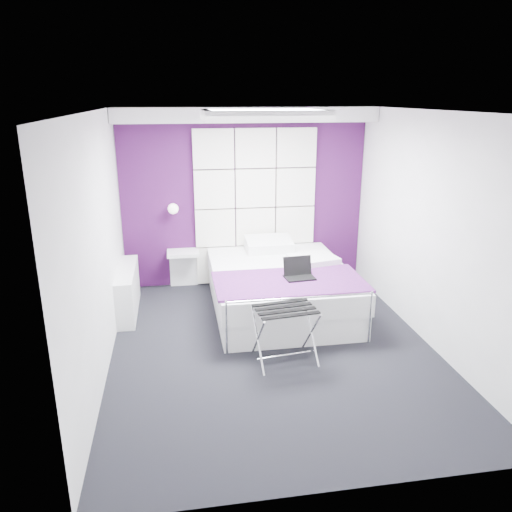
{
  "coord_description": "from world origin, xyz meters",
  "views": [
    {
      "loc": [
        -1.02,
        -5.0,
        2.75
      ],
      "look_at": [
        -0.14,
        0.35,
        1.0
      ],
      "focal_mm": 35.0,
      "sensor_mm": 36.0,
      "label": 1
    }
  ],
  "objects_px": {
    "radiator": "(128,291)",
    "luggage_rack": "(285,335)",
    "wall_lamp": "(173,208)",
    "bed": "(279,287)",
    "nightstand": "(183,253)",
    "laptop": "(299,272)"
  },
  "relations": [
    {
      "from": "luggage_rack",
      "to": "wall_lamp",
      "type": "bearing_deg",
      "value": 108.25
    },
    {
      "from": "nightstand",
      "to": "laptop",
      "type": "bearing_deg",
      "value": -45.97
    },
    {
      "from": "radiator",
      "to": "luggage_rack",
      "type": "distance_m",
      "value": 2.38
    },
    {
      "from": "wall_lamp",
      "to": "bed",
      "type": "bearing_deg",
      "value": -36.92
    },
    {
      "from": "wall_lamp",
      "to": "radiator",
      "type": "relative_size",
      "value": 0.12
    },
    {
      "from": "wall_lamp",
      "to": "radiator",
      "type": "distance_m",
      "value": 1.35
    },
    {
      "from": "nightstand",
      "to": "laptop",
      "type": "distance_m",
      "value": 1.98
    },
    {
      "from": "radiator",
      "to": "nightstand",
      "type": "xyz_separation_m",
      "value": [
        0.75,
        0.72,
        0.26
      ]
    },
    {
      "from": "bed",
      "to": "laptop",
      "type": "distance_m",
      "value": 0.59
    },
    {
      "from": "nightstand",
      "to": "luggage_rack",
      "type": "height_order",
      "value": "luggage_rack"
    },
    {
      "from": "luggage_rack",
      "to": "nightstand",
      "type": "bearing_deg",
      "value": 106.41
    },
    {
      "from": "luggage_rack",
      "to": "bed",
      "type": "bearing_deg",
      "value": 73.41
    },
    {
      "from": "luggage_rack",
      "to": "laptop",
      "type": "bearing_deg",
      "value": 60.77
    },
    {
      "from": "nightstand",
      "to": "laptop",
      "type": "xyz_separation_m",
      "value": [
        1.38,
        -1.42,
        0.12
      ]
    },
    {
      "from": "wall_lamp",
      "to": "laptop",
      "type": "distance_m",
      "value": 2.15
    },
    {
      "from": "wall_lamp",
      "to": "luggage_rack",
      "type": "xyz_separation_m",
      "value": [
        1.12,
        -2.36,
        -0.91
      ]
    },
    {
      "from": "radiator",
      "to": "bed",
      "type": "relative_size",
      "value": 0.55
    },
    {
      "from": "radiator",
      "to": "nightstand",
      "type": "distance_m",
      "value": 1.07
    },
    {
      "from": "luggage_rack",
      "to": "laptop",
      "type": "distance_m",
      "value": 1.04
    },
    {
      "from": "wall_lamp",
      "to": "bed",
      "type": "height_order",
      "value": "wall_lamp"
    },
    {
      "from": "bed",
      "to": "nightstand",
      "type": "xyz_separation_m",
      "value": [
        -1.24,
        0.97,
        0.23
      ]
    },
    {
      "from": "radiator",
      "to": "bed",
      "type": "distance_m",
      "value": 2.0
    }
  ]
}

